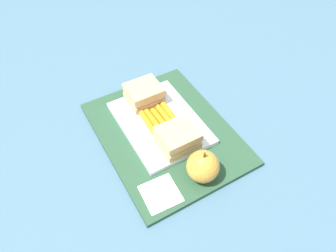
{
  "coord_description": "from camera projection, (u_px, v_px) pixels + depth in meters",
  "views": [
    {
      "loc": [
        0.41,
        -0.23,
        0.57
      ],
      "look_at": [
        0.01,
        0.0,
        0.04
      ],
      "focal_mm": 33.95,
      "sensor_mm": 36.0,
      "label": 1
    }
  ],
  "objects": [
    {
      "name": "sandwich_half_left",
      "position": [
        144.0,
        94.0,
        0.76
      ],
      "size": [
        0.07,
        0.08,
        0.04
      ],
      "color": "tan",
      "rests_on": "food_tray"
    },
    {
      "name": "food_tray",
      "position": [
        160.0,
        123.0,
        0.74
      ],
      "size": [
        0.23,
        0.17,
        0.01
      ],
      "primitive_type": "cube",
      "color": "white",
      "rests_on": "lunchbag_mat"
    },
    {
      "name": "sandwich_half_right",
      "position": [
        177.0,
        138.0,
        0.67
      ],
      "size": [
        0.07,
        0.08,
        0.04
      ],
      "color": "tan",
      "rests_on": "food_tray"
    },
    {
      "name": "paper_napkin",
      "position": [
        161.0,
        194.0,
        0.62
      ],
      "size": [
        0.07,
        0.07,
        0.0
      ],
      "primitive_type": "cube",
      "rotation": [
        0.0,
        0.0,
        -0.06
      ],
      "color": "white",
      "rests_on": "lunchbag_mat"
    },
    {
      "name": "lunchbag_mat",
      "position": [
        165.0,
        133.0,
        0.73
      ],
      "size": [
        0.36,
        0.28,
        0.01
      ],
      "primitive_type": "cube",
      "color": "#284C33",
      "rests_on": "ground_plane"
    },
    {
      "name": "carrot_sticks_bundle",
      "position": [
        160.0,
        119.0,
        0.73
      ],
      "size": [
        0.08,
        0.07,
        0.02
      ],
      "color": "orange",
      "rests_on": "food_tray"
    },
    {
      "name": "apple",
      "position": [
        203.0,
        166.0,
        0.63
      ],
      "size": [
        0.07,
        0.07,
        0.08
      ],
      "color": "gold",
      "rests_on": "lunchbag_mat"
    },
    {
      "name": "ground_plane",
      "position": [
        165.0,
        134.0,
        0.74
      ],
      "size": [
        2.4,
        2.4,
        0.0
      ],
      "primitive_type": "plane",
      "color": "#42667A"
    }
  ]
}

